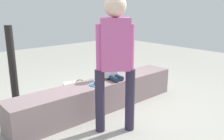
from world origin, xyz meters
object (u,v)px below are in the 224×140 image
at_px(water_bottle_near_gift, 114,85).
at_px(cake_box_white, 71,87).
at_px(party_cup_red, 104,77).
at_px(handbag_black_leather, 79,92).
at_px(child_seated, 111,66).
at_px(cake_plate, 97,84).
at_px(adult_standing, 115,53).
at_px(gift_bag, 101,87).

height_order(water_bottle_near_gift, cake_box_white, water_bottle_near_gift).
bearing_deg(party_cup_red, water_bottle_near_gift, -113.80).
bearing_deg(handbag_black_leather, child_seated, -68.42).
relative_size(cake_plate, handbag_black_leather, 0.67).
bearing_deg(child_seated, cake_box_white, 95.33).
bearing_deg(party_cup_red, handbag_black_leather, -150.45).
bearing_deg(child_seated, adult_standing, -127.24).
distance_m(gift_bag, water_bottle_near_gift, 0.39).
height_order(adult_standing, water_bottle_near_gift, adult_standing).
relative_size(cake_box_white, handbag_black_leather, 1.00).
xyz_separation_m(water_bottle_near_gift, cake_box_white, (-0.60, 0.55, -0.04)).
xyz_separation_m(cake_box_white, handbag_black_leather, (-0.13, -0.47, 0.06)).
xyz_separation_m(child_seated, water_bottle_near_gift, (0.50, 0.47, -0.55)).
height_order(gift_bag, water_bottle_near_gift, gift_bag).
xyz_separation_m(gift_bag, water_bottle_near_gift, (0.38, 0.08, -0.06)).
xyz_separation_m(adult_standing, gift_bag, (0.61, 1.04, -0.84)).
bearing_deg(gift_bag, cake_box_white, 109.01).
relative_size(water_bottle_near_gift, cake_box_white, 0.64).
bearing_deg(gift_bag, party_cup_red, 47.75).
distance_m(cake_plate, water_bottle_near_gift, 1.08).
bearing_deg(water_bottle_near_gift, handbag_black_leather, 173.25).
height_order(cake_plate, party_cup_red, cake_plate).
distance_m(gift_bag, party_cup_red, 1.01).
distance_m(water_bottle_near_gift, cake_box_white, 0.81).
height_order(water_bottle_near_gift, party_cup_red, water_bottle_near_gift).
xyz_separation_m(water_bottle_near_gift, party_cup_red, (0.29, 0.66, -0.05)).
bearing_deg(child_seated, water_bottle_near_gift, 43.39).
distance_m(gift_bag, cake_box_white, 0.67).
distance_m(adult_standing, gift_bag, 1.47).
distance_m(child_seated, water_bottle_near_gift, 0.88).
distance_m(child_seated, cake_box_white, 1.19).
distance_m(adult_standing, water_bottle_near_gift, 1.75).
xyz_separation_m(child_seated, cake_box_white, (-0.10, 1.03, -0.59)).
bearing_deg(adult_standing, water_bottle_near_gift, 48.45).
bearing_deg(party_cup_red, cake_plate, -132.62).
bearing_deg(party_cup_red, adult_standing, -125.79).
distance_m(party_cup_red, handbag_black_leather, 1.17).
bearing_deg(gift_bag, water_bottle_near_gift, 11.66).
height_order(party_cup_red, cake_box_white, cake_box_white).
height_order(adult_standing, cake_box_white, adult_standing).
xyz_separation_m(child_seated, gift_bag, (0.12, 0.40, -0.49)).
relative_size(child_seated, gift_bag, 1.34).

